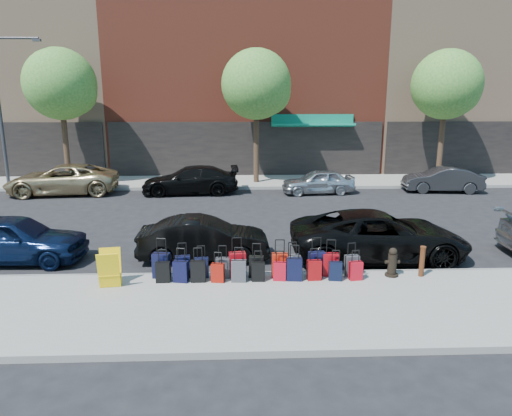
{
  "coord_description": "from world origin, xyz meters",
  "views": [
    {
      "loc": [
        -0.47,
        -16.09,
        4.69
      ],
      "look_at": [
        0.08,
        -1.5,
        1.22
      ],
      "focal_mm": 32.0,
      "sensor_mm": 36.0,
      "label": 1
    }
  ],
  "objects_px": {
    "car_near_0": "(13,239)",
    "car_near_1": "(204,239)",
    "car_near_2": "(379,236)",
    "streetlight": "(2,101)",
    "tree_right": "(449,87)",
    "car_far_0": "(62,179)",
    "tree_left": "(63,86)",
    "bollard": "(422,261)",
    "suitcase_front_5": "(256,267)",
    "display_rack": "(110,269)",
    "car_far_3": "(442,180)",
    "car_far_2": "(318,182)",
    "fire_hydrant": "(392,263)",
    "car_far_1": "(190,180)",
    "tree_center": "(259,86)"
  },
  "relations": [
    {
      "from": "car_far_2",
      "to": "tree_left",
      "type": "bearing_deg",
      "value": -107.1
    },
    {
      "from": "display_rack",
      "to": "car_far_2",
      "type": "relative_size",
      "value": 0.25
    },
    {
      "from": "car_far_3",
      "to": "tree_right",
      "type": "bearing_deg",
      "value": 164.05
    },
    {
      "from": "tree_right",
      "to": "car_far_0",
      "type": "xyz_separation_m",
      "value": [
        -20.6,
        -2.4,
        -4.65
      ]
    },
    {
      "from": "car_far_0",
      "to": "car_far_2",
      "type": "bearing_deg",
      "value": 82.73
    },
    {
      "from": "car_near_1",
      "to": "car_far_1",
      "type": "relative_size",
      "value": 0.8
    },
    {
      "from": "bollard",
      "to": "display_rack",
      "type": "xyz_separation_m",
      "value": [
        -8.03,
        -0.38,
        0.04
      ]
    },
    {
      "from": "car_near_0",
      "to": "tree_center",
      "type": "bearing_deg",
      "value": -30.35
    },
    {
      "from": "car_near_2",
      "to": "fire_hydrant",
      "type": "bearing_deg",
      "value": 175.01
    },
    {
      "from": "tree_center",
      "to": "streetlight",
      "type": "bearing_deg",
      "value": -177.02
    },
    {
      "from": "suitcase_front_5",
      "to": "car_far_1",
      "type": "distance_m",
      "value": 12.15
    },
    {
      "from": "tree_right",
      "to": "suitcase_front_5",
      "type": "bearing_deg",
      "value": -127.96
    },
    {
      "from": "car_near_2",
      "to": "car_far_2",
      "type": "height_order",
      "value": "car_near_2"
    },
    {
      "from": "tree_left",
      "to": "streetlight",
      "type": "xyz_separation_m",
      "value": [
        -2.94,
        -0.7,
        -0.75
      ]
    },
    {
      "from": "tree_right",
      "to": "car_far_3",
      "type": "distance_m",
      "value": 5.49
    },
    {
      "from": "bollard",
      "to": "fire_hydrant",
      "type": "bearing_deg",
      "value": 176.63
    },
    {
      "from": "display_rack",
      "to": "car_far_1",
      "type": "relative_size",
      "value": 0.19
    },
    {
      "from": "tree_center",
      "to": "car_far_1",
      "type": "bearing_deg",
      "value": -144.82
    },
    {
      "from": "tree_right",
      "to": "car_far_2",
      "type": "height_order",
      "value": "tree_right"
    },
    {
      "from": "car_far_0",
      "to": "tree_left",
      "type": "bearing_deg",
      "value": -176.18
    },
    {
      "from": "display_rack",
      "to": "car_near_1",
      "type": "relative_size",
      "value": 0.24
    },
    {
      "from": "car_near_0",
      "to": "fire_hydrant",
      "type": "bearing_deg",
      "value": -98.4
    },
    {
      "from": "tree_right",
      "to": "suitcase_front_5",
      "type": "relative_size",
      "value": 7.99
    },
    {
      "from": "tree_center",
      "to": "car_far_3",
      "type": "bearing_deg",
      "value": -15.03
    },
    {
      "from": "tree_left",
      "to": "bollard",
      "type": "distance_m",
      "value": 20.8
    },
    {
      "from": "suitcase_front_5",
      "to": "tree_right",
      "type": "bearing_deg",
      "value": 58.97
    },
    {
      "from": "display_rack",
      "to": "car_near_0",
      "type": "bearing_deg",
      "value": 138.42
    },
    {
      "from": "tree_right",
      "to": "car_near_1",
      "type": "height_order",
      "value": "tree_right"
    },
    {
      "from": "car_near_1",
      "to": "car_far_0",
      "type": "distance_m",
      "value": 12.82
    },
    {
      "from": "suitcase_front_5",
      "to": "car_near_2",
      "type": "xyz_separation_m",
      "value": [
        3.74,
        1.7,
        0.3
      ]
    },
    {
      "from": "car_near_0",
      "to": "car_near_1",
      "type": "height_order",
      "value": "car_near_0"
    },
    {
      "from": "suitcase_front_5",
      "to": "car_far_3",
      "type": "distance_m",
      "value": 15.57
    },
    {
      "from": "car_near_2",
      "to": "streetlight",
      "type": "bearing_deg",
      "value": 54.19
    },
    {
      "from": "car_near_1",
      "to": "suitcase_front_5",
      "type": "bearing_deg",
      "value": -142.4
    },
    {
      "from": "car_far_2",
      "to": "suitcase_front_5",
      "type": "bearing_deg",
      "value": -22.75
    },
    {
      "from": "bollard",
      "to": "car_near_2",
      "type": "bearing_deg",
      "value": 108.96
    },
    {
      "from": "tree_center",
      "to": "car_near_2",
      "type": "distance_m",
      "value": 13.82
    },
    {
      "from": "suitcase_front_5",
      "to": "display_rack",
      "type": "height_order",
      "value": "display_rack"
    },
    {
      "from": "car_near_1",
      "to": "car_far_0",
      "type": "relative_size",
      "value": 0.71
    },
    {
      "from": "streetlight",
      "to": "car_near_1",
      "type": "bearing_deg",
      "value": -46.34
    },
    {
      "from": "car_near_1",
      "to": "car_far_2",
      "type": "relative_size",
      "value": 1.05
    },
    {
      "from": "streetlight",
      "to": "tree_right",
      "type": "bearing_deg",
      "value": 1.67
    },
    {
      "from": "car_far_1",
      "to": "car_far_3",
      "type": "relative_size",
      "value": 1.23
    },
    {
      "from": "tree_center",
      "to": "car_near_0",
      "type": "bearing_deg",
      "value": -121.87
    },
    {
      "from": "suitcase_front_5",
      "to": "fire_hydrant",
      "type": "distance_m",
      "value": 3.59
    },
    {
      "from": "suitcase_front_5",
      "to": "car_near_2",
      "type": "height_order",
      "value": "car_near_2"
    },
    {
      "from": "tree_right",
      "to": "tree_center",
      "type": "bearing_deg",
      "value": 180.0
    },
    {
      "from": "suitcase_front_5",
      "to": "car_far_0",
      "type": "distance_m",
      "value": 15.2
    },
    {
      "from": "car_near_0",
      "to": "car_far_3",
      "type": "height_order",
      "value": "car_near_0"
    },
    {
      "from": "car_far_1",
      "to": "tree_left",
      "type": "bearing_deg",
      "value": -113.42
    }
  ]
}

